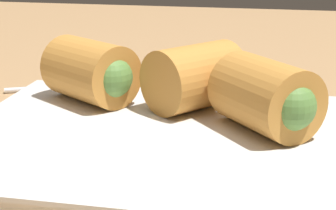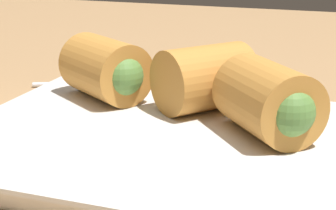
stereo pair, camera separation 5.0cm
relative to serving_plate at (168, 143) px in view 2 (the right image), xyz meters
The scene contains 6 objects.
table_surface 3.27cm from the serving_plate, 108.84° to the right, with size 180.00×140.00×2.00cm.
serving_plate is the anchor object (origin of this frame).
roll_front_left 7.05cm from the serving_plate, 103.88° to the right, with size 8.10×8.36×4.91cm.
roll_front_right 7.48cm from the serving_plate, 167.23° to the right, with size 8.13×8.35×4.91cm.
roll_back_left 9.63cm from the serving_plate, 38.70° to the right, with size 8.37×7.85×4.91cm.
spoon 17.60cm from the serving_plate, 75.88° to the right, with size 17.69×8.97×1.28cm.
Camera 2 is at (-11.05, 36.20, 16.84)cm, focal length 60.00 mm.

